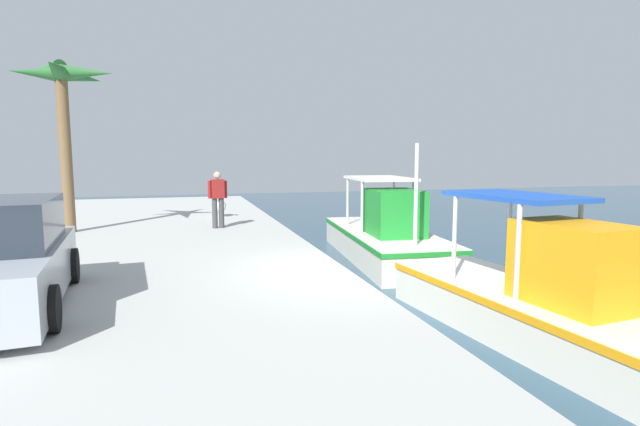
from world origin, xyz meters
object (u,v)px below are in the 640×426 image
at_px(fishing_boat_nearest, 386,236).
at_px(fisherman_standing, 218,197).
at_px(pelican, 221,206).
at_px(palm_tree, 63,92).
at_px(fishing_boat_second, 539,302).

distance_m(fishing_boat_nearest, fisherman_standing, 5.18).
xyz_separation_m(fishing_boat_nearest, pelican, (-4.92, -4.30, 0.53)).
bearing_deg(fishing_boat_nearest, fisherman_standing, -114.59).
height_order(fishing_boat_nearest, pelican, fishing_boat_nearest).
xyz_separation_m(fishing_boat_nearest, palm_tree, (-2.47, -8.75, 4.07)).
bearing_deg(fishing_boat_second, pelican, -160.01).
distance_m(fishing_boat_nearest, fishing_boat_second, 6.45).
relative_size(fishing_boat_nearest, pelican, 6.80).
distance_m(fisherman_standing, palm_tree, 5.13).
relative_size(pelican, fisherman_standing, 0.56).
bearing_deg(fisherman_standing, pelican, 173.91).
distance_m(fishing_boat_second, pelican, 12.11).
bearing_deg(fisherman_standing, fishing_boat_nearest, 65.41).
distance_m(fishing_boat_second, fisherman_standing, 9.70).
bearing_deg(fishing_boat_nearest, pelican, -138.84).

